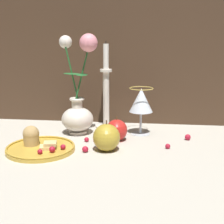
# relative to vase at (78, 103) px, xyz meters

# --- Properties ---
(ground_plane) EXTENTS (2.40, 2.40, 0.00)m
(ground_plane) POSITION_rel_vase_xyz_m (0.12, -0.09, -0.11)
(ground_plane) COLOR #B7B2A3
(ground_plane) RESTS_ON ground
(vase) EXTENTS (0.14, 0.11, 0.35)m
(vase) POSITION_rel_vase_xyz_m (0.00, 0.00, 0.00)
(vase) COLOR silver
(vase) RESTS_ON ground_plane
(plate_with_pastries) EXTENTS (0.21, 0.21, 0.07)m
(plate_with_pastries) POSITION_rel_vase_xyz_m (-0.08, -0.18, -0.10)
(plate_with_pastries) COLOR gold
(plate_with_pastries) RESTS_ON ground_plane
(wine_glass) EXTENTS (0.08, 0.08, 0.17)m
(wine_glass) POSITION_rel_vase_xyz_m (0.22, 0.02, 0.01)
(wine_glass) COLOR silver
(wine_glass) RESTS_ON ground_plane
(candlestick) EXTENTS (0.08, 0.08, 0.33)m
(candlestick) POSITION_rel_vase_xyz_m (0.09, 0.09, 0.00)
(candlestick) COLOR silver
(candlestick) RESTS_ON ground_plane
(apple_beside_vase) EXTENTS (0.07, 0.07, 0.08)m
(apple_beside_vase) POSITION_rel_vase_xyz_m (0.14, -0.06, -0.08)
(apple_beside_vase) COLOR red
(apple_beside_vase) RESTS_ON ground_plane
(apple_near_glass) EXTENTS (0.08, 0.08, 0.09)m
(apple_near_glass) POSITION_rel_vase_xyz_m (0.12, -0.16, -0.07)
(apple_near_glass) COLOR #B2932D
(apple_near_glass) RESTS_ON ground_plane
(berry_near_plate) EXTENTS (0.02, 0.02, 0.02)m
(berry_near_plate) POSITION_rel_vase_xyz_m (0.05, -0.09, -0.10)
(berry_near_plate) COLOR #AD192D
(berry_near_plate) RESTS_ON ground_plane
(berry_front_center) EXTENTS (0.02, 0.02, 0.02)m
(berry_front_center) POSITION_rel_vase_xyz_m (0.38, -0.03, -0.10)
(berry_front_center) COLOR #AD192D
(berry_front_center) RESTS_ON ground_plane
(berry_by_glass_stem) EXTENTS (0.02, 0.02, 0.02)m
(berry_by_glass_stem) POSITION_rel_vase_xyz_m (0.06, -0.19, -0.10)
(berry_by_glass_stem) COLOR #AD192D
(berry_by_glass_stem) RESTS_ON ground_plane
(berry_under_candlestick) EXTENTS (0.02, 0.02, 0.02)m
(berry_under_candlestick) POSITION_rel_vase_xyz_m (0.31, -0.12, -0.10)
(berry_under_candlestick) COLOR #AD192D
(berry_under_candlestick) RESTS_ON ground_plane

